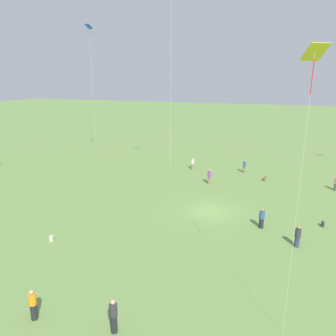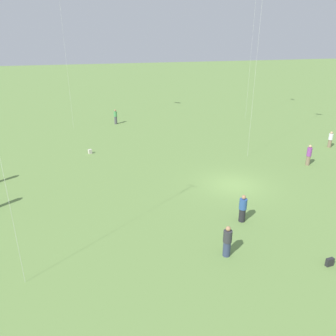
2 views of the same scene
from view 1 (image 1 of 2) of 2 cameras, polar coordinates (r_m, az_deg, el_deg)
The scene contains 14 objects.
ground_plane at distance 30.13m, azimuth 7.32°, elevation -7.49°, with size 240.00×240.00×0.00m, color #6B8E47.
person_0 at distance 25.55m, azimuth 21.64°, elevation -11.04°, with size 0.60×0.60×1.62m.
person_1 at distance 17.17m, azimuth -9.47°, elevation -24.11°, with size 0.51×0.51×1.79m.
person_3 at distance 42.33m, azimuth 13.18°, elevation 0.30°, with size 0.51×0.51×1.68m.
person_5 at distance 37.25m, azimuth 7.19°, elevation -1.48°, with size 0.48×0.48×1.74m.
person_6 at distance 39.19m, azimuth 27.23°, elevation -2.44°, with size 0.46×0.46×1.56m.
person_8 at distance 18.92m, azimuth -22.45°, elevation -21.15°, with size 0.55×0.55×1.69m.
person_9 at distance 27.58m, azimuth 16.00°, elevation -8.46°, with size 0.53×0.53×1.65m.
person_10 at distance 42.85m, azimuth 4.29°, elevation 0.76°, with size 0.40×0.40×1.56m.
kite_0 at distance 13.86m, azimuth 23.95°, elevation 15.33°, with size 1.04×0.98×12.99m.
kite_4 at distance 45.68m, azimuth -13.54°, elevation 21.47°, with size 1.05×0.95×18.06m.
dog_0 at distance 39.87m, azimuth 16.54°, elevation -1.59°, with size 0.39×0.84×0.55m.
picnic_bag_0 at distance 29.82m, azimuth 25.34°, elevation -8.82°, with size 0.19×0.39×0.39m.
picnic_bag_1 at distance 26.34m, azimuth -19.60°, elevation -11.46°, with size 0.35×0.37×0.39m.
Camera 1 is at (-5.17, 27.22, 11.85)m, focal length 35.00 mm.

